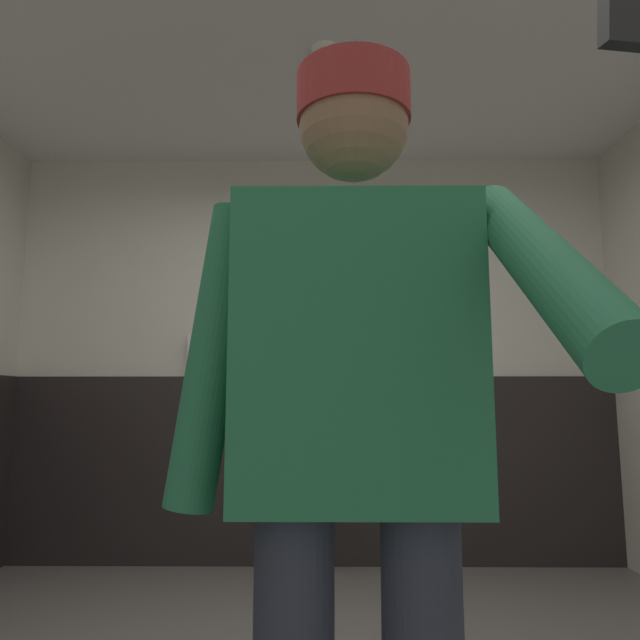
# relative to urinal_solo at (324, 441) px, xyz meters

# --- Properties ---
(wall_back) EXTENTS (4.52, 0.12, 2.68)m
(wall_back) POSITION_rel_urinal_solo_xyz_m (-0.07, 0.22, 0.56)
(wall_back) COLOR beige
(wall_back) RESTS_ON ground_plane
(wainscot_band_back) EXTENTS (3.92, 0.03, 1.18)m
(wainscot_band_back) POSITION_rel_urinal_solo_xyz_m (-0.07, 0.14, -0.19)
(wainscot_band_back) COLOR black
(wainscot_band_back) RESTS_ON ground_plane
(downlight_far) EXTENTS (0.14, 0.14, 0.03)m
(downlight_far) POSITION_rel_urinal_solo_xyz_m (0.01, -1.12, 1.89)
(downlight_far) COLOR white
(urinal_solo) EXTENTS (0.40, 0.34, 1.24)m
(urinal_solo) POSITION_rel_urinal_solo_xyz_m (0.00, 0.00, 0.00)
(urinal_solo) COLOR white
(urinal_solo) RESTS_ON ground_plane
(person) EXTENTS (0.65, 0.60, 1.65)m
(person) POSITION_rel_urinal_solo_xyz_m (0.07, -2.63, 0.19)
(person) COLOR #2D3342
(person) RESTS_ON ground_plane
(soap_dispenser) EXTENTS (0.10, 0.07, 0.18)m
(soap_dispenser) POSITION_rel_urinal_solo_xyz_m (-0.84, 0.12, 0.59)
(soap_dispenser) COLOR silver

